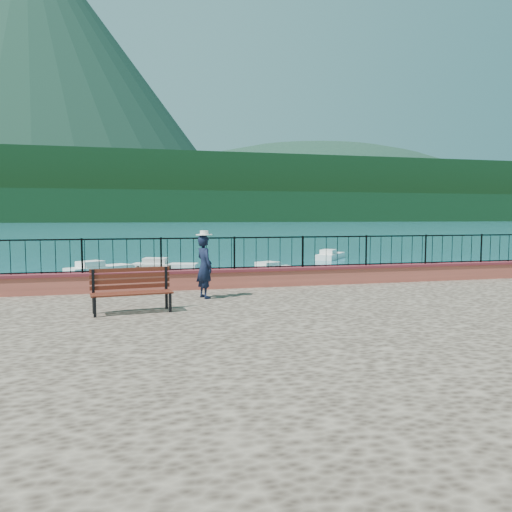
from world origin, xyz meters
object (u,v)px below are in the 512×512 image
boat_1 (299,275)px  person (204,267)px  boat_5 (330,254)px  boat_2 (274,268)px  boat_4 (165,264)px  boat_0 (138,300)px  boat_3 (99,267)px  park_bench (132,300)px

boat_1 → person: bearing=-118.0°
boat_5 → boat_2: bearing=-179.7°
boat_1 → boat_4: 9.99m
boat_0 → boat_2: same height
boat_1 → boat_3: size_ratio=0.85×
person → boat_0: (-1.66, 4.94, -1.64)m
park_bench → boat_2: bearing=56.9°
boat_3 → boat_5: 18.35m
boat_0 → person: bearing=-72.8°
boat_0 → boat_3: bearing=97.3°
boat_3 → boat_5: size_ratio=1.00×
park_bench → boat_3: size_ratio=0.47×
park_bench → boat_5: bearing=52.1°
park_bench → boat_3: (-1.71, 19.32, -1.10)m
park_bench → boat_5: (15.61, 25.37, -1.10)m
boat_1 → boat_2: 3.88m
park_bench → boat_2: size_ratio=0.57×
boat_0 → boat_2: (7.89, 9.51, 0.00)m
boat_0 → boat_4: (1.95, 13.54, 0.00)m
boat_1 → boat_5: same height
park_bench → boat_3: park_bench is taller
person → boat_3: (-3.61, 17.72, -1.64)m
park_bench → boat_0: bearing=81.6°
park_bench → boat_5: 29.81m
person → boat_5: size_ratio=0.42×
park_bench → boat_1: 14.77m
park_bench → person: person is taller
boat_3 → boat_5: bearing=-17.0°
boat_1 → boat_3: same height
boat_4 → boat_5: 14.43m
boat_0 → boat_4: size_ratio=0.81×
park_bench → boat_0: 6.63m
person → boat_1: person is taller
boat_4 → park_bench: bearing=-78.3°
boat_0 → boat_5: same height
person → boat_4: 18.56m
boat_0 → boat_5: size_ratio=0.82×
boat_3 → boat_4: (3.90, 0.76, 0.00)m
boat_3 → boat_2: bearing=-54.6°
person → boat_3: 18.16m
park_bench → person: size_ratio=1.10×
person → park_bench: bearing=112.5°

